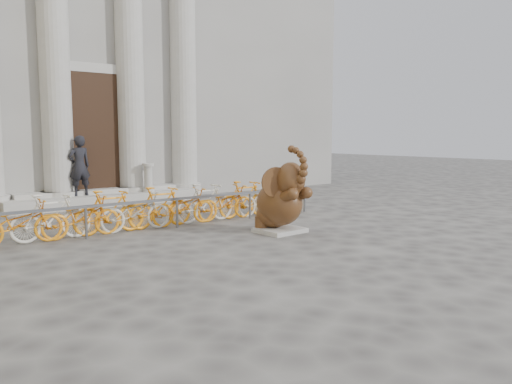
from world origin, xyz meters
TOP-DOWN VIEW (x-y plane):
  - ground at (0.00, 0.00)m, footprint 80.00×80.00m
  - classical_building at (0.00, 14.93)m, footprint 22.00×10.70m
  - entrance_steps at (0.00, 9.40)m, footprint 6.00×1.20m
  - elephant_statue at (1.58, 2.50)m, footprint 1.33×1.49m
  - bike_rack at (-0.03, 4.73)m, footprint 8.77×0.53m
  - pedestrian at (-0.73, 9.35)m, footprint 0.72×0.51m
  - balustrade_post at (1.44, 9.10)m, footprint 0.38×0.38m

SIDE VIEW (x-z plane):
  - ground at x=0.00m, z-range 0.00..0.00m
  - entrance_steps at x=0.00m, z-range 0.00..0.36m
  - bike_rack at x=-0.03m, z-range 0.00..1.00m
  - elephant_statue at x=1.58m, z-range -0.27..1.71m
  - balustrade_post at x=1.44m, z-range 0.32..1.26m
  - pedestrian at x=-0.73m, z-range 0.36..2.21m
  - classical_building at x=0.00m, z-range -0.02..11.98m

